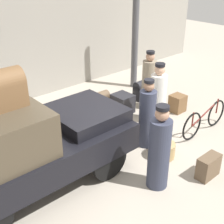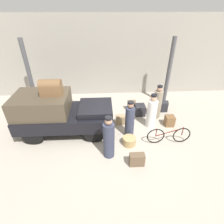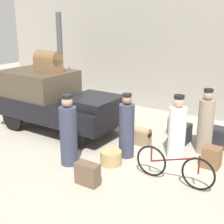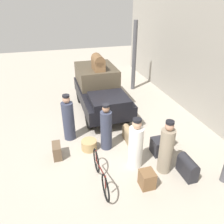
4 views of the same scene
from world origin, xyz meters
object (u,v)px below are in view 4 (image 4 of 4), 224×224
(porter_lifting_near_truck, at_px, (136,145))
(trunk_on_truck_roof, at_px, (98,62))
(wicker_basket, at_px, (89,145))
(porter_carrying_trunk, at_px, (106,129))
(conductor_in_dark_uniform, at_px, (68,119))
(suitcase_small_leather, at_px, (160,146))
(porter_standing_middle, at_px, (166,149))
(trunk_wicker_pale, at_px, (147,179))
(suitcase_black_upright, at_px, (129,134))
(trunk_barrel_dark, at_px, (188,167))
(truck, at_px, (100,88))
(bicycle, at_px, (101,173))
(trunk_large_brown, at_px, (57,151))
(suitcase_tan_flat, at_px, (169,137))

(porter_lifting_near_truck, distance_m, trunk_on_truck_roof, 4.40)
(wicker_basket, distance_m, porter_carrying_trunk, 0.83)
(conductor_in_dark_uniform, height_order, suitcase_small_leather, conductor_in_dark_uniform)
(conductor_in_dark_uniform, bearing_deg, porter_standing_middle, 45.39)
(wicker_basket, bearing_deg, trunk_wicker_pale, 30.28)
(suitcase_black_upright, bearing_deg, trunk_on_truck_roof, -172.61)
(conductor_in_dark_uniform, distance_m, trunk_wicker_pale, 3.42)
(suitcase_black_upright, height_order, trunk_barrel_dark, trunk_barrel_dark)
(wicker_basket, height_order, conductor_in_dark_uniform, conductor_in_dark_uniform)
(trunk_on_truck_roof, bearing_deg, truck, 0.00)
(bicycle, bearing_deg, suitcase_small_leather, 108.64)
(porter_standing_middle, bearing_deg, bicycle, -90.68)
(trunk_on_truck_roof, bearing_deg, wicker_basket, -19.46)
(suitcase_small_leather, xyz_separation_m, trunk_large_brown, (-0.73, -3.27, -0.03))
(porter_carrying_trunk, height_order, trunk_on_truck_roof, trunk_on_truck_roof)
(trunk_large_brown, bearing_deg, suitcase_black_upright, 94.39)
(suitcase_tan_flat, bearing_deg, wicker_basket, -100.37)
(porter_standing_middle, distance_m, porter_lifting_near_truck, 0.88)
(suitcase_black_upright, height_order, trunk_wicker_pale, suitcase_black_upright)
(trunk_wicker_pale, bearing_deg, suitcase_small_leather, 139.67)
(porter_lifting_near_truck, xyz_separation_m, conductor_in_dark_uniform, (-1.99, -1.74, 0.05))
(suitcase_tan_flat, bearing_deg, conductor_in_dark_uniform, -112.26)
(trunk_large_brown, bearing_deg, porter_carrying_trunk, 91.68)
(bicycle, xyz_separation_m, porter_standing_middle, (0.02, 1.92, 0.41))
(porter_standing_middle, height_order, trunk_wicker_pale, porter_standing_middle)
(bicycle, distance_m, suitcase_tan_flat, 2.90)
(porter_carrying_trunk, relative_size, suitcase_black_upright, 2.30)
(bicycle, relative_size, trunk_barrel_dark, 2.57)
(porter_standing_middle, distance_m, trunk_wicker_pale, 1.01)
(conductor_in_dark_uniform, bearing_deg, wicker_basket, 33.20)
(trunk_large_brown, bearing_deg, trunk_barrel_dark, 61.92)
(wicker_basket, relative_size, porter_lifting_near_truck, 0.32)
(bicycle, height_order, porter_carrying_trunk, porter_carrying_trunk)
(trunk_on_truck_roof, bearing_deg, porter_lifting_near_truck, 1.79)
(conductor_in_dark_uniform, bearing_deg, porter_lifting_near_truck, 41.22)
(suitcase_small_leather, bearing_deg, suitcase_black_upright, -140.44)
(conductor_in_dark_uniform, height_order, porter_carrying_trunk, conductor_in_dark_uniform)
(suitcase_tan_flat, xyz_separation_m, trunk_on_truck_roof, (-3.51, -1.64, 1.81))
(truck, bearing_deg, suitcase_tan_flat, 25.95)
(suitcase_black_upright, xyz_separation_m, trunk_on_truck_roof, (-2.95, -0.38, 1.84))
(trunk_large_brown, distance_m, trunk_barrel_dark, 4.00)
(suitcase_black_upright, bearing_deg, trunk_wicker_pale, -6.74)
(bicycle, xyz_separation_m, porter_lifting_near_truck, (-0.44, 1.18, 0.37))
(porter_lifting_near_truck, height_order, suitcase_black_upright, porter_lifting_near_truck)
(porter_carrying_trunk, bearing_deg, porter_standing_middle, 41.27)
(truck, relative_size, porter_standing_middle, 2.34)
(wicker_basket, distance_m, conductor_in_dark_uniform, 1.17)
(bicycle, xyz_separation_m, conductor_in_dark_uniform, (-2.43, -0.57, 0.41))
(porter_carrying_trunk, xyz_separation_m, suitcase_black_upright, (-0.14, 0.86, -0.48))
(conductor_in_dark_uniform, bearing_deg, trunk_barrel_dark, 46.71)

